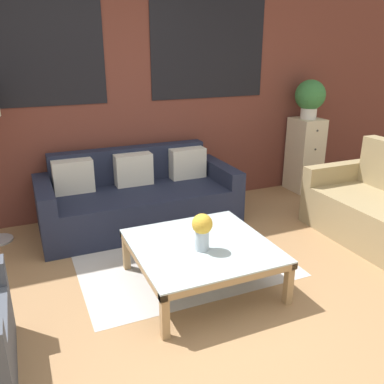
{
  "coord_description": "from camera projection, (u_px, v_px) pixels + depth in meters",
  "views": [
    {
      "loc": [
        -1.17,
        -2.0,
        1.82
      ],
      "look_at": [
        0.24,
        1.24,
        0.55
      ],
      "focal_mm": 38.0,
      "sensor_mm": 36.0,
      "label": 1
    }
  ],
  "objects": [
    {
      "name": "rug",
      "position": [
        174.0,
        251.0,
        3.82
      ],
      "size": [
        1.81,
        1.72,
        0.0
      ],
      "color": "#BCB7B2",
      "rests_on": "ground_plane"
    },
    {
      "name": "coffee_table",
      "position": [
        202.0,
        249.0,
        3.19
      ],
      "size": [
        1.05,
        1.05,
        0.36
      ],
      "color": "silver",
      "rests_on": "ground_plane"
    },
    {
      "name": "potted_plant",
      "position": [
        310.0,
        97.0,
        5.07
      ],
      "size": [
        0.38,
        0.38,
        0.48
      ],
      "color": "silver",
      "rests_on": "drawer_cabinet"
    },
    {
      "name": "ground_plane",
      "position": [
        232.0,
        328.0,
        2.78
      ],
      "size": [
        16.0,
        16.0,
        0.0
      ],
      "primitive_type": "plane",
      "color": "#9E754C"
    },
    {
      "name": "couch_dark",
      "position": [
        139.0,
        199.0,
        4.34
      ],
      "size": [
        2.04,
        0.88,
        0.78
      ],
      "color": "#1E2338",
      "rests_on": "ground_plane"
    },
    {
      "name": "wall_back_brick",
      "position": [
        128.0,
        87.0,
        4.41
      ],
      "size": [
        8.4,
        0.09,
        2.8
      ],
      "color": "brown",
      "rests_on": "ground_plane"
    },
    {
      "name": "flower_vase",
      "position": [
        202.0,
        229.0,
        3.03
      ],
      "size": [
        0.16,
        0.16,
        0.29
      ],
      "color": "#ADBCC6",
      "rests_on": "coffee_table"
    },
    {
      "name": "drawer_cabinet",
      "position": [
        304.0,
        155.0,
        5.33
      ],
      "size": [
        0.35,
        0.41,
        0.95
      ],
      "color": "beige",
      "rests_on": "ground_plane"
    }
  ]
}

